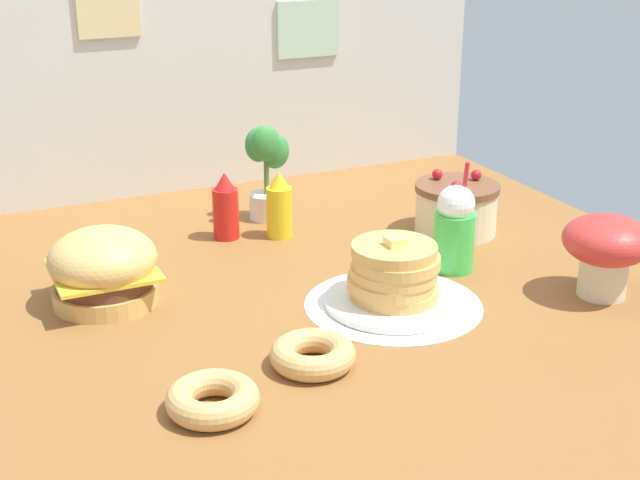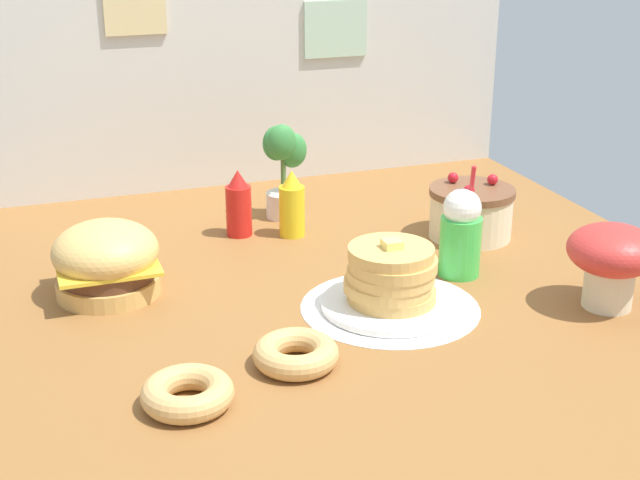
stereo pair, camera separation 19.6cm
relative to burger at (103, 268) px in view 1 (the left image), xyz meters
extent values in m
cube|color=brown|center=(0.55, -0.22, -0.10)|extent=(1.99, 2.06, 0.02)
cube|color=beige|center=(0.55, 0.81, 0.41)|extent=(1.99, 0.03, 1.00)
cube|color=beige|center=(0.23, 0.79, 0.55)|extent=(0.20, 0.01, 0.21)
cube|color=#B2D1B2|center=(0.91, 0.79, 0.43)|extent=(0.23, 0.01, 0.19)
cylinder|color=white|center=(0.65, -0.32, -0.09)|extent=(0.45, 0.45, 0.00)
cylinder|color=#DBA859|center=(0.00, 0.00, -0.07)|extent=(0.26, 0.26, 0.05)
cylinder|color=#59331E|center=(0.00, 0.00, -0.03)|extent=(0.24, 0.24, 0.04)
cube|color=yellow|center=(0.00, 0.00, -0.01)|extent=(0.25, 0.25, 0.01)
ellipsoid|color=#E5B260|center=(0.00, 0.00, 0.03)|extent=(0.27, 0.27, 0.15)
cylinder|color=white|center=(0.65, -0.32, -0.08)|extent=(0.34, 0.34, 0.02)
cylinder|color=#E0AD5B|center=(0.65, -0.31, -0.06)|extent=(0.22, 0.22, 0.03)
cylinder|color=#E0AD5B|center=(0.64, -0.31, -0.03)|extent=(0.22, 0.22, 0.03)
cylinder|color=#E0AD5B|center=(0.65, -0.32, 0.00)|extent=(0.22, 0.22, 0.03)
cylinder|color=#E0AD5B|center=(0.65, -0.32, 0.03)|extent=(0.22, 0.22, 0.03)
cylinder|color=#E0AD5B|center=(0.65, -0.31, 0.05)|extent=(0.21, 0.21, 0.03)
cube|color=#F7E072|center=(0.65, -0.32, 0.08)|extent=(0.04, 0.04, 0.02)
cylinder|color=beige|center=(1.07, 0.06, -0.03)|extent=(0.24, 0.24, 0.13)
cylinder|color=brown|center=(1.07, 0.06, 0.05)|extent=(0.25, 0.25, 0.02)
sphere|color=red|center=(1.14, 0.07, 0.08)|extent=(0.03, 0.03, 0.03)
sphere|color=red|center=(1.04, 0.12, 0.08)|extent=(0.03, 0.03, 0.03)
sphere|color=red|center=(1.03, 0.00, 0.08)|extent=(0.03, 0.03, 0.03)
cylinder|color=red|center=(0.42, 0.30, -0.02)|extent=(0.08, 0.08, 0.15)
cone|color=red|center=(0.42, 0.30, 0.09)|extent=(0.06, 0.06, 0.05)
cylinder|color=yellow|center=(0.57, 0.25, -0.02)|extent=(0.08, 0.08, 0.15)
cone|color=yellow|center=(0.57, 0.25, 0.09)|extent=(0.06, 0.06, 0.05)
cylinder|color=green|center=(0.91, -0.19, -0.01)|extent=(0.11, 0.11, 0.16)
sphere|color=white|center=(0.91, -0.19, 0.10)|extent=(0.10, 0.10, 0.10)
cylinder|color=red|center=(0.93, -0.19, 0.13)|extent=(0.01, 0.03, 0.16)
torus|color=tan|center=(0.08, -0.60, -0.06)|extent=(0.19, 0.19, 0.06)
torus|color=#8CCC8C|center=(0.08, -0.60, -0.06)|extent=(0.18, 0.18, 0.05)
torus|color=tan|center=(0.34, -0.52, -0.06)|extent=(0.19, 0.19, 0.06)
torus|color=pink|center=(0.34, -0.52, -0.06)|extent=(0.18, 0.18, 0.05)
cylinder|color=white|center=(0.60, 0.41, -0.05)|extent=(0.11, 0.11, 0.08)
cylinder|color=#4C7238|center=(0.60, 0.41, 0.06)|extent=(0.02, 0.02, 0.14)
ellipsoid|color=#38843D|center=(0.63, 0.42, 0.12)|extent=(0.09, 0.06, 0.11)
ellipsoid|color=#38843D|center=(0.59, 0.44, 0.14)|extent=(0.09, 0.06, 0.11)
ellipsoid|color=#38843D|center=(0.58, 0.38, 0.16)|extent=(0.09, 0.06, 0.11)
cylinder|color=beige|center=(1.16, -0.49, -0.04)|extent=(0.12, 0.12, 0.10)
ellipsoid|color=red|center=(1.16, -0.49, 0.06)|extent=(0.22, 0.22, 0.12)
camera|label=1|loc=(-0.37, -2.09, 0.87)|focal=50.43mm
camera|label=2|loc=(-0.18, -2.16, 0.87)|focal=50.43mm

